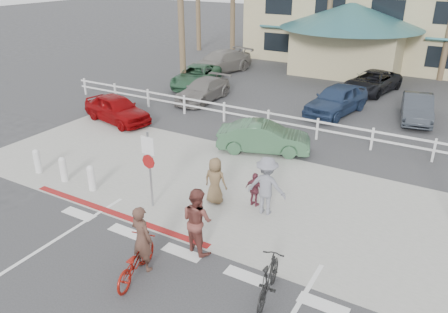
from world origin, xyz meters
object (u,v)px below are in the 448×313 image
Objects in this scene: bike_red at (136,261)px; car_red_compact at (117,109)px; sign_post at (150,166)px; bike_black at (268,279)px; car_white_sedan at (264,137)px.

car_red_compact is (-8.56, 8.62, 0.18)m from bike_red.
bike_black is at bearing -21.60° from sign_post.
bike_black is at bearing -110.45° from car_red_compact.
car_white_sedan is at bearing -75.56° from car_red_compact.
sign_post is 5.52m from bike_black.
sign_post is 0.73× the size of car_red_compact.
car_red_compact is (-11.76, 7.64, 0.13)m from bike_black.
bike_red is 8.90m from car_white_sedan.
car_red_compact is at bearing 139.88° from sign_post.
car_white_sedan is at bearing -98.72° from bike_red.
sign_post is 0.76× the size of car_white_sedan.
sign_post is at bearing -30.89° from bike_black.
car_red_compact is at bearing -58.18° from bike_red.
sign_post is at bearing -117.54° from car_red_compact.
sign_post is 3.64m from bike_red.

